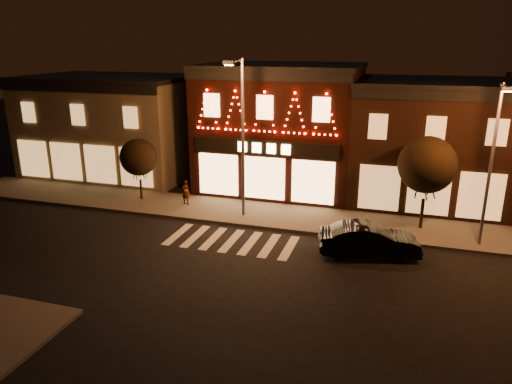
% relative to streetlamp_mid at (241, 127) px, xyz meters
% --- Properties ---
extents(ground, '(120.00, 120.00, 0.00)m').
position_rel_streetlamp_mid_xyz_m(ground, '(0.53, -7.17, -5.26)').
color(ground, black).
rests_on(ground, ground).
extents(sidewalk_far, '(44.00, 4.00, 0.15)m').
position_rel_streetlamp_mid_xyz_m(sidewalk_far, '(2.53, 0.83, -5.19)').
color(sidewalk_far, '#47423D').
rests_on(sidewalk_far, ground).
extents(building_left, '(12.20, 8.28, 7.30)m').
position_rel_streetlamp_mid_xyz_m(building_left, '(-12.47, 6.82, -1.60)').
color(building_left, brown).
rests_on(building_left, ground).
extents(building_pulp, '(10.20, 8.34, 8.30)m').
position_rel_streetlamp_mid_xyz_m(building_pulp, '(0.53, 6.81, -1.10)').
color(building_pulp, black).
rests_on(building_pulp, ground).
extents(building_right_a, '(9.20, 8.28, 7.50)m').
position_rel_streetlamp_mid_xyz_m(building_right_a, '(10.03, 6.82, -1.50)').
color(building_right_a, '#331A11').
rests_on(building_right_a, ground).
extents(streetlamp_mid, '(0.56, 1.99, 8.71)m').
position_rel_streetlamp_mid_xyz_m(streetlamp_mid, '(0.00, 0.00, 0.00)').
color(streetlamp_mid, '#59595E').
rests_on(streetlamp_mid, sidewalk_far).
extents(streetlamp_right, '(0.50, 1.78, 7.80)m').
position_rel_streetlamp_mid_xyz_m(streetlamp_right, '(12.43, -0.44, -0.53)').
color(streetlamp_right, '#59595E').
rests_on(streetlamp_right, sidewalk_far).
extents(tree_left, '(2.31, 2.31, 3.86)m').
position_rel_streetlamp_mid_xyz_m(tree_left, '(-7.10, 1.14, -2.41)').
color(tree_left, black).
rests_on(tree_left, sidewalk_far).
extents(tree_right, '(2.96, 2.96, 4.96)m').
position_rel_streetlamp_mid_xyz_m(tree_right, '(9.71, 1.15, -1.64)').
color(tree_right, black).
rests_on(tree_right, sidewalk_far).
extents(dark_sedan, '(4.92, 2.64, 1.54)m').
position_rel_streetlamp_mid_xyz_m(dark_sedan, '(7.29, -2.87, -4.49)').
color(dark_sedan, black).
rests_on(dark_sedan, ground).
extents(pedestrian, '(0.61, 0.45, 1.53)m').
position_rel_streetlamp_mid_xyz_m(pedestrian, '(-3.94, 1.01, -4.35)').
color(pedestrian, gray).
rests_on(pedestrian, sidewalk_far).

